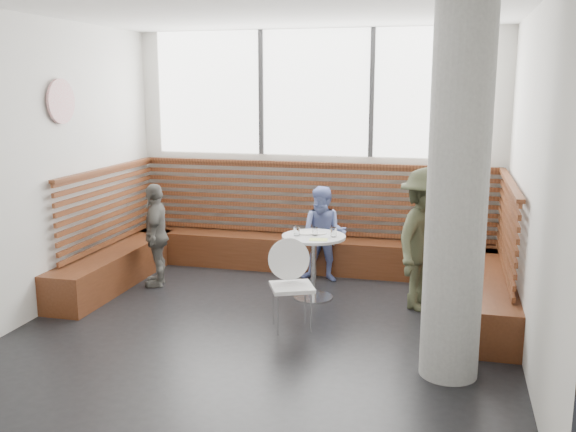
% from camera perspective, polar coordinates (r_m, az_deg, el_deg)
% --- Properties ---
extents(room, '(5.00, 5.00, 3.20)m').
position_cam_1_polar(room, '(6.32, -2.23, 3.60)').
color(room, silver).
rests_on(room, ground).
extents(booth, '(5.00, 2.50, 1.44)m').
position_cam_1_polar(booth, '(8.24, 1.33, -3.00)').
color(booth, '#4A2512').
rests_on(booth, ground).
extents(concrete_column, '(0.50, 0.50, 3.20)m').
position_cam_1_polar(concrete_column, '(5.47, 14.81, 1.95)').
color(concrete_column, gray).
rests_on(concrete_column, ground).
extents(wall_art, '(0.03, 0.50, 0.50)m').
position_cam_1_polar(wall_art, '(7.68, -19.54, 9.59)').
color(wall_art, white).
rests_on(wall_art, room).
extents(cafe_table, '(0.74, 0.74, 0.76)m').
position_cam_1_polar(cafe_table, '(7.50, 2.29, -3.35)').
color(cafe_table, silver).
rests_on(cafe_table, ground).
extents(cafe_chair, '(0.44, 0.43, 0.92)m').
position_cam_1_polar(cafe_chair, '(6.63, 0.50, -5.44)').
color(cafe_chair, white).
rests_on(cafe_chair, ground).
extents(adult_man, '(0.92, 1.18, 1.60)m').
position_cam_1_polar(adult_man, '(7.27, 12.04, -2.04)').
color(adult_man, '#3B3F2A').
rests_on(adult_man, ground).
extents(child_back, '(0.60, 0.47, 1.22)m').
position_cam_1_polar(child_back, '(8.18, 3.20, -1.63)').
color(child_back, '#7586CB').
rests_on(child_back, ground).
extents(child_left, '(0.53, 0.82, 1.29)m').
position_cam_1_polar(child_left, '(8.16, -11.63, -1.65)').
color(child_left, '#615F58').
rests_on(child_left, ground).
extents(plate_near, '(0.22, 0.22, 0.02)m').
position_cam_1_polar(plate_near, '(7.54, 1.65, -1.51)').
color(plate_near, white).
rests_on(plate_near, cafe_table).
extents(plate_far, '(0.18, 0.18, 0.01)m').
position_cam_1_polar(plate_far, '(7.55, 2.75, -1.52)').
color(plate_far, white).
rests_on(plate_far, cafe_table).
extents(glass_left, '(0.07, 0.07, 0.11)m').
position_cam_1_polar(glass_left, '(7.43, 0.77, -1.34)').
color(glass_left, white).
rests_on(glass_left, cafe_table).
extents(glass_mid, '(0.06, 0.06, 0.10)m').
position_cam_1_polar(glass_mid, '(7.43, 2.41, -1.38)').
color(glass_mid, white).
rests_on(glass_mid, cafe_table).
extents(glass_right, '(0.07, 0.07, 0.11)m').
position_cam_1_polar(glass_right, '(7.39, 4.07, -1.43)').
color(glass_right, white).
rests_on(glass_right, cafe_table).
extents(menu_card, '(0.22, 0.17, 0.00)m').
position_cam_1_polar(menu_card, '(7.25, 2.72, -2.11)').
color(menu_card, '#A5C64C').
rests_on(menu_card, cafe_table).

